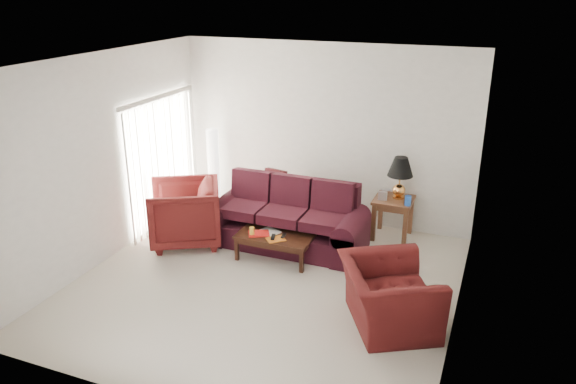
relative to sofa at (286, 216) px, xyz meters
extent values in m
plane|color=beige|center=(0.19, -1.22, -0.50)|extent=(5.00, 5.00, 0.00)
cube|color=silver|center=(-2.23, 0.08, 0.58)|extent=(0.10, 2.00, 2.16)
cube|color=black|center=(-0.52, 0.80, 0.24)|extent=(0.41, 0.26, 0.40)
cube|color=silver|center=(1.32, 0.80, 0.23)|extent=(0.14, 0.06, 0.14)
cylinder|color=#1B4DB1|center=(1.73, 0.72, 0.24)|extent=(0.12, 0.12, 0.16)
cube|color=#B5B6BA|center=(1.32, 1.06, 0.24)|extent=(0.20, 0.21, 0.05)
imported|color=#44100F|center=(-1.51, -0.47, -0.01)|extent=(1.46, 1.45, 0.98)
imported|color=#3F0E0E|center=(1.94, -1.54, -0.12)|extent=(1.48, 1.54, 0.77)
cube|color=red|center=(-0.21, -0.54, -0.10)|extent=(0.38, 0.35, 0.02)
cube|color=white|center=(-0.09, -0.41, -0.10)|extent=(0.35, 0.31, 0.02)
cube|color=#C86617|center=(0.10, -0.63, -0.11)|extent=(0.32, 0.32, 0.01)
cube|color=black|center=(0.05, -0.61, -0.08)|extent=(0.10, 0.18, 0.02)
cube|color=black|center=(0.17, -0.51, -0.09)|extent=(0.06, 0.16, 0.02)
cylinder|color=yellow|center=(-0.28, -0.62, -0.05)|extent=(0.10, 0.10, 0.13)
camera|label=1|loc=(2.98, -7.37, 3.40)|focal=35.00mm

